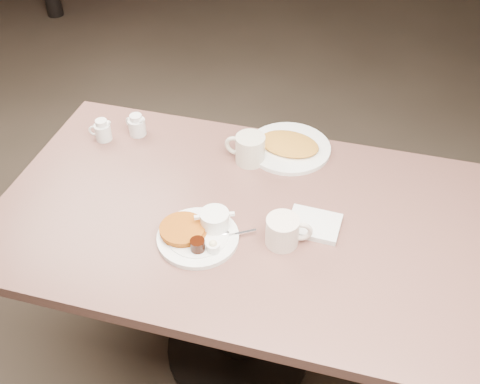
% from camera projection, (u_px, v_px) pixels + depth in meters
% --- Properties ---
extents(room, '(7.04, 8.04, 2.84)m').
position_uv_depth(room, '(238.00, 11.00, 1.29)').
color(room, '#4C3F33').
rests_on(room, ground).
extents(diner_table, '(1.50, 0.90, 0.75)m').
position_uv_depth(diner_table, '(238.00, 250.00, 1.84)').
color(diner_table, '#84564C').
rests_on(diner_table, ground).
extents(main_plate, '(0.32, 0.32, 0.07)m').
position_uv_depth(main_plate, '(199.00, 232.00, 1.64)').
color(main_plate, white).
rests_on(main_plate, diner_table).
extents(coffee_mug_near, '(0.15, 0.12, 0.09)m').
position_uv_depth(coffee_mug_near, '(284.00, 231.00, 1.60)').
color(coffee_mug_near, white).
rests_on(coffee_mug_near, diner_table).
extents(napkin, '(0.16, 0.13, 0.02)m').
position_uv_depth(napkin, '(314.00, 224.00, 1.68)').
color(napkin, white).
rests_on(napkin, diner_table).
extents(coffee_mug_far, '(0.15, 0.11, 0.10)m').
position_uv_depth(coffee_mug_far, '(249.00, 149.00, 1.89)').
color(coffee_mug_far, silver).
rests_on(coffee_mug_far, diner_table).
extents(creamer_left, '(0.08, 0.07, 0.08)m').
position_uv_depth(creamer_left, '(102.00, 131.00, 1.99)').
color(creamer_left, white).
rests_on(creamer_left, diner_table).
extents(creamer_right, '(0.09, 0.07, 0.08)m').
position_uv_depth(creamer_right, '(137.00, 125.00, 2.01)').
color(creamer_right, white).
rests_on(creamer_right, diner_table).
extents(hash_plate, '(0.33, 0.33, 0.04)m').
position_uv_depth(hash_plate, '(289.00, 146.00, 1.96)').
color(hash_plate, white).
rests_on(hash_plate, diner_table).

